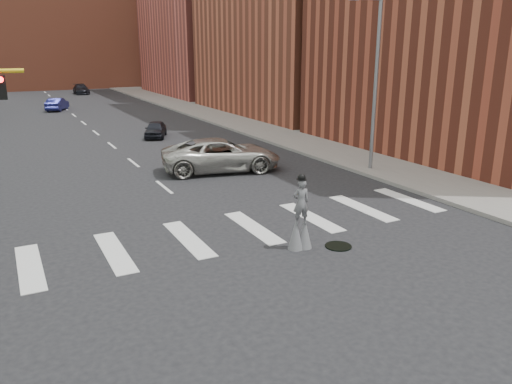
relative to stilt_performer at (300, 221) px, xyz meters
name	(u,v)px	position (x,y,z in m)	size (l,w,h in m)	color
ground_plane	(233,242)	(-1.77, 1.50, -0.96)	(160.00, 160.00, 0.00)	black
sidewalk_right	(243,123)	(10.73, 26.50, -0.87)	(5.00, 90.00, 0.18)	slate
manhole	(338,246)	(1.23, -0.50, -0.94)	(0.90, 0.90, 0.04)	black
building_far	(214,22)	(20.23, 55.50, 9.04)	(16.00, 22.00, 20.00)	#B44E42
building_backdrop	(71,32)	(4.23, 79.50, 8.04)	(26.00, 14.00, 18.00)	#9D4931
streetlight	(375,80)	(9.13, 7.50, 3.94)	(2.05, 0.20, 9.00)	slate
stilt_performer	(300,221)	(0.00, 0.00, 0.00)	(0.84, 0.56, 2.58)	#331F14
suv_crossing	(221,155)	(2.04, 11.29, -0.07)	(2.95, 6.41, 1.78)	#B1AFA7
car_near	(156,129)	(1.88, 23.33, -0.35)	(1.42, 3.53, 1.20)	black
car_mid	(57,104)	(-2.74, 44.44, -0.29)	(1.41, 4.04, 1.33)	navy
car_far	(81,89)	(2.69, 63.98, -0.27)	(1.92, 4.72, 1.37)	black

